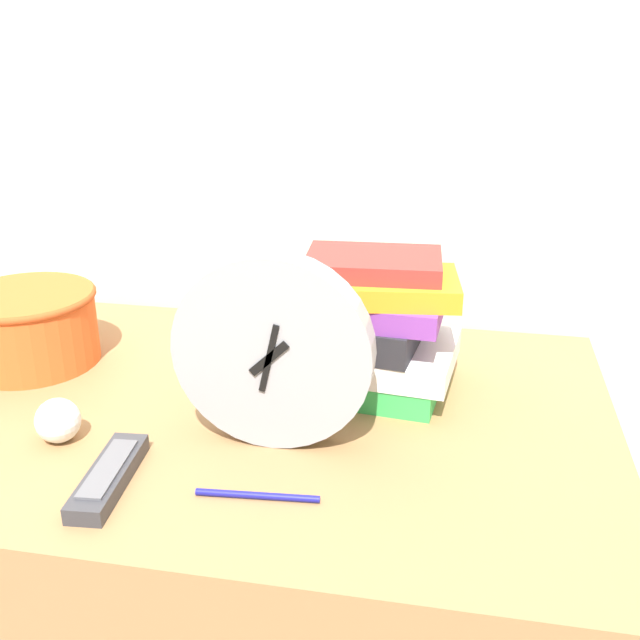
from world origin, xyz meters
name	(u,v)px	position (x,y,z in m)	size (l,w,h in m)	color
wall_back	(286,58)	(0.00, 0.74, 1.20)	(6.00, 0.04, 2.40)	silver
desk	(236,620)	(0.00, 0.33, 0.38)	(1.05, 0.67, 0.77)	olive
desk_clock	(273,352)	(0.09, 0.25, 0.89)	(0.24, 0.04, 0.24)	#99999E
book_stack	(368,327)	(0.19, 0.42, 0.86)	(0.25, 0.20, 0.20)	green
basket	(28,324)	(-0.33, 0.41, 0.83)	(0.21, 0.21, 0.11)	#E05623
tv_remote	(109,476)	(-0.07, 0.12, 0.78)	(0.06, 0.16, 0.02)	#333338
crumpled_paper_ball	(58,420)	(-0.17, 0.20, 0.80)	(0.06, 0.06, 0.06)	white
pen	(257,496)	(0.10, 0.13, 0.77)	(0.14, 0.02, 0.01)	navy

